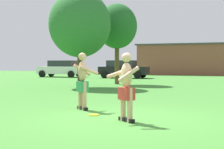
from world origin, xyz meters
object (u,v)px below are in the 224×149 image
(player_in_green, at_px, (83,80))
(tree_right_field, at_px, (80,24))
(frisbee, at_px, (94,115))
(car_black_mid_lot, at_px, (123,69))
(car_white_far_end, at_px, (61,68))
(player_near, at_px, (126,86))
(tree_left_field, at_px, (117,27))

(player_in_green, height_order, tree_right_field, tree_right_field)
(frisbee, xyz_separation_m, tree_right_field, (-4.62, 9.08, 3.51))
(frisbee, xyz_separation_m, car_black_mid_lot, (-5.77, 20.68, 0.81))
(frisbee, distance_m, car_white_far_end, 24.08)
(player_near, distance_m, tree_left_field, 14.14)
(player_in_green, height_order, car_white_far_end, player_in_green)
(car_black_mid_lot, height_order, tree_left_field, tree_left_field)
(player_in_green, relative_size, tree_right_field, 0.31)
(player_in_green, xyz_separation_m, car_white_far_end, (-11.34, 19.95, -0.06))
(player_in_green, relative_size, tree_left_field, 0.33)
(frisbee, bearing_deg, car_white_far_end, 120.08)
(player_in_green, bearing_deg, car_white_far_end, 119.62)
(car_white_far_end, relative_size, tree_right_field, 0.81)
(player_near, xyz_separation_m, car_white_far_end, (-13.14, 21.45, -0.03))
(frisbee, height_order, tree_right_field, tree_right_field)
(player_near, xyz_separation_m, tree_left_field, (-4.65, 13.05, 2.84))
(frisbee, bearing_deg, tree_right_field, 116.97)
(player_near, relative_size, tree_right_field, 0.30)
(car_black_mid_lot, height_order, tree_right_field, tree_right_field)
(car_black_mid_lot, relative_size, tree_left_field, 0.84)
(frisbee, height_order, car_white_far_end, car_white_far_end)
(player_near, height_order, car_black_mid_lot, player_near)
(car_white_far_end, height_order, tree_left_field, tree_left_field)
(tree_left_field, relative_size, tree_right_field, 0.96)
(player_in_green, bearing_deg, player_near, -39.74)
(player_in_green, bearing_deg, frisbee, -50.60)
(player_near, relative_size, car_white_far_end, 0.37)
(player_in_green, xyz_separation_m, car_black_mid_lot, (-5.05, 19.80, -0.06))
(car_white_far_end, bearing_deg, player_near, -58.50)
(car_black_mid_lot, xyz_separation_m, car_white_far_end, (-6.29, 0.14, 0.00))
(frisbee, xyz_separation_m, car_white_far_end, (-12.06, 20.82, 0.81))
(car_black_mid_lot, relative_size, car_white_far_end, 0.99)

